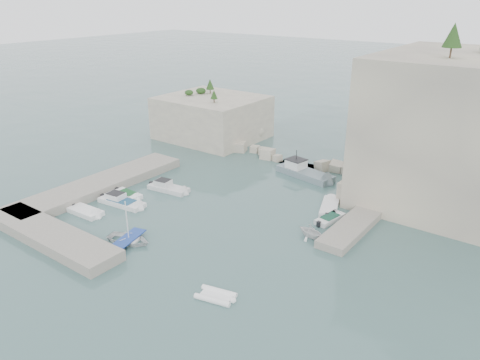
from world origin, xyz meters
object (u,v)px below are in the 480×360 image
Objects in this scene: motorboat_d at (122,205)px; tender_east_d at (352,203)px; motorboat_e at (86,214)px; tender_east_b at (330,221)px; inflatable_dinghy at (216,297)px; tender_east_c at (329,209)px; motorboat_c at (128,197)px; rowboat at (129,242)px; tender_east_a at (311,237)px; work_boat at (305,176)px; motorboat_b at (169,190)px.

tender_east_d is at bearing 31.28° from motorboat_d.
motorboat_e is 1.10× the size of tender_east_b.
inflatable_dinghy is 20.95m from tender_east_c.
motorboat_c is 0.96× the size of rowboat.
tender_east_a is at bearing 13.51° from motorboat_c.
work_boat is (14.27, 24.89, 0.00)m from motorboat_e.
work_boat is at bearing 39.55° from tender_east_a.
tender_east_d reaches higher than motorboat_c.
work_boat is at bearing 94.15° from tender_east_d.
motorboat_b is at bearing 98.40° from tender_east_a.
tender_east_a is 4.40m from tender_east_b.
motorboat_c and motorboat_e have the same top height.
motorboat_b is 0.90× the size of motorboat_d.
tender_east_a is (21.70, 6.35, 0.00)m from motorboat_d.
rowboat is 21.50m from tender_east_b.
motorboat_b is 20.69m from tender_east_b.
motorboat_e is at bearing 109.64° from tender_east_c.
rowboat is at bearing -11.38° from motorboat_e.
motorboat_b is 10.75m from motorboat_e.
inflatable_dinghy is 0.61× the size of tender_east_c.
motorboat_e is 1.62× the size of tender_east_a.
motorboat_b reaches higher than rowboat.
tender_east_d reaches higher than tender_east_b.
motorboat_c is at bearing 109.16° from tender_east_a.
work_boat is at bearing 44.30° from motorboat_b.
tender_east_d is (1.25, 24.03, 0.00)m from inflatable_dinghy.
tender_east_a is 0.71× the size of tender_east_d.
work_boat reaches higher than rowboat.
tender_east_c reaches higher than inflatable_dinghy.
motorboat_d is 22.61m from tender_east_a.
tender_east_b is (14.05, 16.27, 0.00)m from rowboat.
work_boat reaches higher than motorboat_d.
rowboat is at bearing 126.92° from tender_east_c.
tender_east_c is at bearing -174.89° from tender_east_d.
tender_east_c is 3.38m from tender_east_d.
tender_east_d is at bearing 39.84° from motorboat_e.
motorboat_d is at bearing -54.47° from motorboat_c.
motorboat_e is at bearing 122.62° from tender_east_a.
work_boat is at bearing 91.93° from inflatable_dinghy.
work_boat is (12.91, 20.82, 0.00)m from motorboat_d.
tender_east_a reaches higher than inflatable_dinghy.
tender_east_c is (-1.45, 2.82, 0.00)m from tender_east_b.
tender_east_d is (20.17, 10.33, 0.00)m from motorboat_b.
inflatable_dinghy is at bearing -112.65° from rowboat.
tender_east_a is 10.29m from tender_east_d.
inflatable_dinghy is (18.93, -13.70, 0.00)m from motorboat_b.
rowboat is (8.96, -1.45, 0.00)m from motorboat_e.
tender_east_c is at bearing 13.77° from motorboat_b.
motorboat_b is 1.05× the size of tender_east_c.
motorboat_e is 25.30m from tender_east_a.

